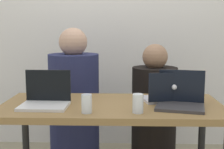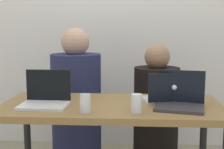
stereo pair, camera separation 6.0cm
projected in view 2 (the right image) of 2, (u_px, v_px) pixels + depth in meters
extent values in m
cube|color=silver|center=(119.00, 21.00, 3.12)|extent=(4.50, 0.10, 2.52)
cube|color=olive|center=(111.00, 107.00, 1.98)|extent=(1.40, 0.65, 0.04)
cylinder|color=black|center=(28.00, 143.00, 2.34)|extent=(0.05, 0.05, 0.67)
cylinder|color=black|center=(203.00, 147.00, 2.27)|extent=(0.05, 0.05, 0.67)
cylinder|color=navy|center=(77.00, 112.00, 2.63)|extent=(0.42, 0.42, 0.98)
sphere|color=tan|center=(75.00, 42.00, 2.54)|extent=(0.23, 0.23, 0.23)
cylinder|color=black|center=(156.00, 119.00, 2.60)|extent=(0.37, 0.37, 0.87)
sphere|color=#997051|center=(157.00, 57.00, 2.52)|extent=(0.21, 0.21, 0.21)
cube|color=#3B383A|center=(179.00, 108.00, 1.85)|extent=(0.32, 0.28, 0.02)
cube|color=black|center=(182.00, 86.00, 1.94)|extent=(0.28, 0.07, 0.20)
sphere|color=white|center=(182.00, 86.00, 1.96)|extent=(0.04, 0.04, 0.04)
cube|color=silver|center=(44.00, 106.00, 1.90)|extent=(0.29, 0.22, 0.02)
cube|color=black|center=(48.00, 85.00, 1.99)|extent=(0.29, 0.02, 0.20)
sphere|color=white|center=(49.00, 85.00, 2.01)|extent=(0.04, 0.04, 0.04)
cube|color=silver|center=(167.00, 99.00, 2.08)|extent=(0.37, 0.27, 0.02)
cube|color=black|center=(173.00, 87.00, 1.96)|extent=(0.32, 0.09, 0.18)
sphere|color=white|center=(174.00, 87.00, 1.95)|extent=(0.03, 0.03, 0.03)
cylinder|color=white|center=(137.00, 104.00, 1.76)|extent=(0.06, 0.06, 0.11)
cylinder|color=silver|center=(136.00, 108.00, 1.77)|extent=(0.06, 0.06, 0.06)
cylinder|color=white|center=(85.00, 103.00, 1.77)|extent=(0.06, 0.06, 0.11)
cylinder|color=silver|center=(85.00, 108.00, 1.77)|extent=(0.05, 0.05, 0.06)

